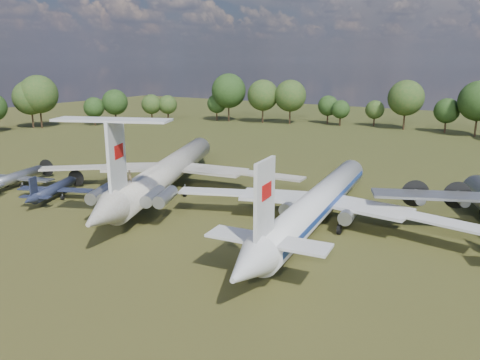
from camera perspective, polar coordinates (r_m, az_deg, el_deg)
The scene contains 6 objects.
ground at distance 66.44m, azimuth -6.93°, elevation -2.85°, with size 300.00×300.00×0.00m, color #213812.
il62_airliner at distance 71.87m, azimuth -8.68°, elevation 0.59°, with size 41.24×53.61×5.26m, color silver, non-canonical shape.
tu104_jet at distance 56.64m, azimuth 9.51°, elevation -3.40°, with size 36.89×49.19×4.92m, color silver, non-canonical shape.
small_prop_west at distance 72.88m, azimuth -21.73°, elevation -1.33°, with size 11.11×15.15×2.22m, color black, non-canonical shape.
small_prop_northwest at distance 81.78m, azimuth -25.72°, elevation -0.01°, with size 12.31×16.78×2.46m, color #929499, non-canonical shape.
person_on_il62 at distance 57.68m, azimuth -13.31°, elevation 0.43°, with size 0.57×0.38×1.57m, color #947A4B.
Camera 1 is at (40.63, -48.78, 19.62)m, focal length 35.00 mm.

